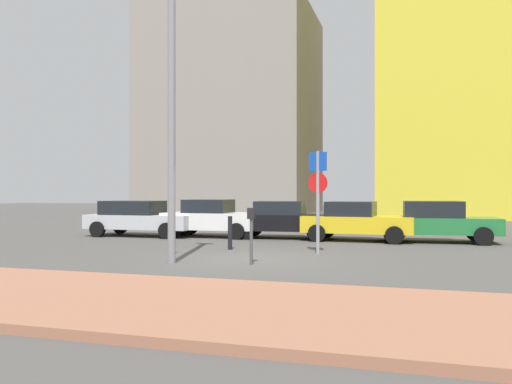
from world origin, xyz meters
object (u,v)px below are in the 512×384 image
object	(u,v)px
parking_sign_post	(318,189)
parked_car_yellow	(357,221)
parked_car_white	(211,218)
parked_car_green	(434,221)
street_lamp	(172,82)
parking_meter	(251,228)
parked_car_black	(283,219)
traffic_bollard_near	(171,239)
traffic_bollard_mid	(230,233)
parked_car_silver	(139,218)

from	to	relation	value
parking_sign_post	parked_car_yellow	bearing A→B (deg)	81.90
parked_car_white	parked_car_yellow	size ratio (longest dim) A/B	0.95
parked_car_white	parked_car_yellow	bearing A→B (deg)	-0.17
parked_car_white	parking_sign_post	world-z (taller)	parking_sign_post
parked_car_green	street_lamp	distance (m)	11.05
parking_meter	street_lamp	bearing A→B (deg)	-171.21
parked_car_white	parking_meter	distance (m)	8.32
parked_car_white	parked_car_green	xyz separation A→B (m)	(8.66, 0.21, -0.01)
parking_sign_post	street_lamp	distance (m)	5.21
parked_car_black	parking_sign_post	xyz separation A→B (m)	(2.27, -4.88, 1.16)
parking_sign_post	traffic_bollard_near	xyz separation A→B (m)	(-4.12, -1.29, -1.45)
traffic_bollard_mid	parked_car_white	bearing A→B (deg)	118.74
parked_car_yellow	street_lamp	world-z (taller)	street_lamp
parked_car_silver	traffic_bollard_mid	distance (m)	6.47
parking_meter	traffic_bollard_near	distance (m)	3.21
traffic_bollard_near	parked_car_green	bearing A→B (deg)	39.23
traffic_bollard_near	parked_car_white	bearing A→B (deg)	100.48
parked_car_silver	parked_car_yellow	world-z (taller)	parked_car_yellow
parked_car_silver	traffic_bollard_mid	bearing A→B (deg)	-34.61
parked_car_green	traffic_bollard_near	world-z (taller)	parked_car_green
parked_car_white	street_lamp	bearing A→B (deg)	-75.83
parked_car_white	traffic_bollard_mid	distance (m)	4.82
street_lamp	traffic_bollard_mid	size ratio (longest dim) A/B	7.58
parked_car_silver	street_lamp	xyz separation A→B (m)	(4.93, -7.07, 3.91)
parked_car_yellow	traffic_bollard_mid	size ratio (longest dim) A/B	3.90
traffic_bollard_mid	traffic_bollard_near	bearing A→B (deg)	-124.90
parked_car_black	parked_car_yellow	bearing A→B (deg)	-4.31
parked_car_silver	parking_meter	distance (m)	9.72
parking_sign_post	parking_meter	world-z (taller)	parking_sign_post
street_lamp	traffic_bollard_near	distance (m)	4.61
parked_car_yellow	traffic_bollard_mid	bearing A→B (deg)	-130.30
parked_car_silver	parked_car_black	bearing A→B (deg)	7.22
parked_car_white	parking_sign_post	bearing A→B (deg)	-41.84
parked_car_yellow	street_lamp	distance (m)	9.43
parked_car_yellow	street_lamp	size ratio (longest dim) A/B	0.51
parked_car_silver	parking_sign_post	size ratio (longest dim) A/B	1.50
parked_car_silver	parked_car_yellow	distance (m)	8.90
parked_car_green	traffic_bollard_near	distance (m)	9.76
parked_car_black	traffic_bollard_near	size ratio (longest dim) A/B	4.45
parked_car_silver	traffic_bollard_mid	xyz separation A→B (m)	(5.32, -3.67, -0.24)
traffic_bollard_mid	street_lamp	bearing A→B (deg)	-96.53
parked_car_black	parked_car_yellow	distance (m)	2.94
parked_car_white	parked_car_silver	bearing A→B (deg)	-169.60
parked_car_white	traffic_bollard_near	size ratio (longest dim) A/B	4.28
traffic_bollard_mid	parked_car_silver	bearing A→B (deg)	145.39
parked_car_green	traffic_bollard_near	bearing A→B (deg)	-140.77
parking_sign_post	street_lamp	size ratio (longest dim) A/B	0.38
parked_car_black	parking_meter	size ratio (longest dim) A/B	2.86
parked_car_silver	parking_meter	bearing A→B (deg)	-44.05
parked_car_silver	parked_car_green	distance (m)	11.69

